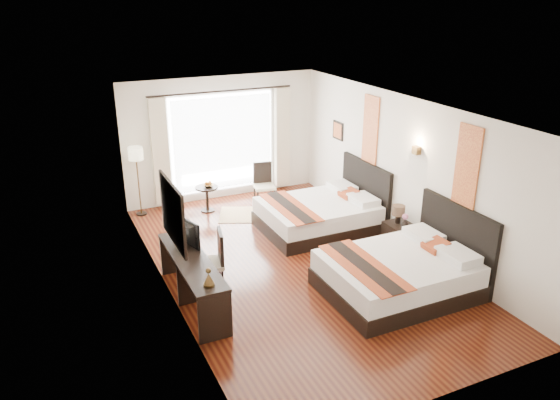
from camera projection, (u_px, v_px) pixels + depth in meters
name	position (u px, v px, depth m)	size (l,w,h in m)	color
floor	(295.00, 264.00, 9.68)	(4.50, 7.50, 0.01)	#38110A
ceiling	(297.00, 108.00, 8.67)	(4.50, 7.50, 0.02)	white
wall_headboard	(405.00, 173.00, 10.06)	(0.01, 7.50, 2.80)	silver
wall_desk	(164.00, 212.00, 8.29)	(0.01, 7.50, 2.80)	silver
wall_window	(222.00, 138.00, 12.34)	(4.50, 0.01, 2.80)	silver
wall_entry	(447.00, 297.00, 6.01)	(4.50, 0.01, 2.80)	silver
window_glass	(223.00, 143.00, 12.36)	(2.40, 0.02, 2.20)	white
sheer_curtain	(223.00, 143.00, 12.31)	(2.30, 0.02, 2.10)	white
drape_left	(160.00, 152.00, 11.71)	(0.35, 0.14, 2.35)	beige
drape_right	(282.00, 138.00, 12.85)	(0.35, 0.14, 2.35)	beige
art_panel_near	(467.00, 167.00, 8.55)	(0.03, 0.50, 1.35)	maroon
art_panel_far	(371.00, 130.00, 10.83)	(0.03, 0.50, 1.35)	maroon
wall_sconce	(416.00, 150.00, 9.56)	(0.10, 0.14, 0.14)	#4C371B
mirror_frame	(172.00, 213.00, 7.86)	(0.04, 1.25, 0.95)	black
mirror_glass	(174.00, 213.00, 7.87)	(0.01, 1.12, 0.82)	white
bed_near	(402.00, 272.00, 8.71)	(2.33, 1.81, 1.32)	black
bed_far	(322.00, 213.00, 11.01)	(2.26, 1.76, 1.28)	black
nightstand	(399.00, 238.00, 10.08)	(0.45, 0.56, 0.54)	black
table_lamp	(398.00, 212.00, 9.97)	(0.24, 0.24, 0.38)	black
vase	(405.00, 225.00, 9.87)	(0.14, 0.14, 0.15)	black
console_desk	(193.00, 281.00, 8.37)	(0.50, 2.20, 0.76)	black
television	(182.00, 232.00, 8.63)	(0.75, 0.10, 0.43)	black
bronze_figurine	(209.00, 278.00, 7.46)	(0.16, 0.16, 0.24)	#4C371B
desk_chair	(210.00, 273.00, 8.75)	(0.56, 0.56, 1.02)	beige
floor_lamp	(136.00, 158.00, 11.35)	(0.30, 0.30, 1.50)	black
side_table	(207.00, 199.00, 11.89)	(0.49, 0.49, 0.56)	black
fruit_bowl	(208.00, 186.00, 11.78)	(0.22, 0.22, 0.05)	#443018
window_chair	(264.00, 193.00, 12.23)	(0.52, 0.52, 0.96)	beige
jute_rug	(251.00, 215.00, 11.78)	(1.34, 0.91, 0.01)	tan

